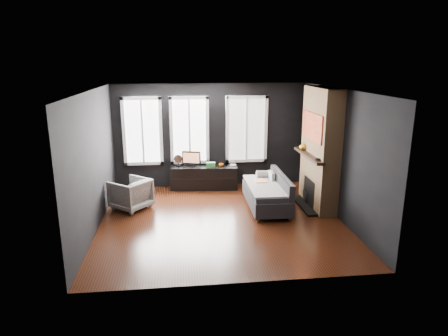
{
  "coord_description": "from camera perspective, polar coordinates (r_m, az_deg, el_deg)",
  "views": [
    {
      "loc": [
        -0.85,
        -7.8,
        3.24
      ],
      "look_at": [
        0.1,
        0.3,
        1.05
      ],
      "focal_mm": 32.0,
      "sensor_mm": 36.0,
      "label": 1
    }
  ],
  "objects": [
    {
      "name": "monitor",
      "position": [
        10.39,
        -4.68,
        1.47
      ],
      "size": [
        0.5,
        0.24,
        0.44
      ],
      "primitive_type": null,
      "rotation": [
        0.0,
        0.0,
        -0.28
      ],
      "color": "black",
      "rests_on": "media_console"
    },
    {
      "name": "book",
      "position": [
        10.47,
        0.89,
        0.95
      ],
      "size": [
        0.14,
        0.06,
        0.2
      ],
      "primitive_type": "imported",
      "rotation": [
        0.0,
        0.0,
        -0.3
      ],
      "color": "#9F9A7E",
      "rests_on": "media_console"
    },
    {
      "name": "media_console",
      "position": [
        10.48,
        -2.89,
        -1.3
      ],
      "size": [
        1.77,
        0.69,
        0.59
      ],
      "primitive_type": null,
      "rotation": [
        0.0,
        0.0,
        -0.09
      ],
      "color": "black",
      "rests_on": "floor"
    },
    {
      "name": "mug",
      "position": [
        10.33,
        -0.43,
        0.51
      ],
      "size": [
        0.14,
        0.12,
        0.11
      ],
      "primitive_type": "imported",
      "rotation": [
        0.0,
        0.0,
        -0.32
      ],
      "color": "#D25D0A",
      "rests_on": "media_console"
    },
    {
      "name": "wall_back",
      "position": [
        10.51,
        -1.94,
        4.65
      ],
      "size": [
        5.0,
        0.02,
        2.7
      ],
      "primitive_type": "cube",
      "color": "black",
      "rests_on": "ground"
    },
    {
      "name": "wall_right",
      "position": [
        8.7,
        16.15,
        1.88
      ],
      "size": [
        0.02,
        5.0,
        2.7
      ],
      "primitive_type": "cube",
      "color": "black",
      "rests_on": "ground"
    },
    {
      "name": "mantel_vase",
      "position": [
        9.51,
        11.23,
        3.08
      ],
      "size": [
        0.23,
        0.24,
        0.18
      ],
      "primitive_type": "imported",
      "rotation": [
        0.0,
        0.0,
        0.35
      ],
      "color": "gold",
      "rests_on": "fireplace"
    },
    {
      "name": "fireplace",
      "position": [
        9.17,
        13.58,
        2.71
      ],
      "size": [
        0.7,
        1.62,
        2.7
      ],
      "primitive_type": null,
      "color": "#93724C",
      "rests_on": "floor"
    },
    {
      "name": "windows",
      "position": [
        10.31,
        -4.5,
        10.19
      ],
      "size": [
        4.0,
        0.16,
        1.76
      ],
      "primitive_type": null,
      "color": "white",
      "rests_on": "wall_back"
    },
    {
      "name": "storage_box",
      "position": [
        10.3,
        -1.91,
        0.49
      ],
      "size": [
        0.24,
        0.16,
        0.12
      ],
      "primitive_type": "cube",
      "rotation": [
        0.0,
        0.0,
        -0.08
      ],
      "color": "#2F7230",
      "rests_on": "media_console"
    },
    {
      "name": "ceiling",
      "position": [
        7.87,
        -0.48,
        11.09
      ],
      "size": [
        5.0,
        5.0,
        0.0
      ],
      "primitive_type": "plane",
      "color": "white",
      "rests_on": "ground"
    },
    {
      "name": "sofa",
      "position": [
        9.08,
        6.07,
        -3.33
      ],
      "size": [
        0.94,
        1.84,
        0.79
      ],
      "primitive_type": null,
      "rotation": [
        0.0,
        0.0,
        -0.01
      ],
      "color": "#262629",
      "rests_on": "floor"
    },
    {
      "name": "mantel_clock",
      "position": [
        8.6,
        13.21,
        1.24
      ],
      "size": [
        0.12,
        0.12,
        0.04
      ],
      "primitive_type": "cylinder",
      "rotation": [
        0.0,
        0.0,
        -0.14
      ],
      "color": "black",
      "rests_on": "fireplace"
    },
    {
      "name": "wall_left",
      "position": [
        8.2,
        -18.11,
        0.94
      ],
      "size": [
        0.02,
        5.0,
        2.7
      ],
      "primitive_type": "cube",
      "color": "black",
      "rests_on": "ground"
    },
    {
      "name": "stripe_pillow",
      "position": [
        9.46,
        6.77,
        -1.49
      ],
      "size": [
        0.09,
        0.33,
        0.33
      ],
      "primitive_type": "cube",
      "rotation": [
        0.0,
        0.0,
        0.04
      ],
      "color": "gray",
      "rests_on": "sofa"
    },
    {
      "name": "floor",
      "position": [
        8.49,
        -0.44,
        -7.41
      ],
      "size": [
        5.0,
        5.0,
        0.0
      ],
      "primitive_type": "plane",
      "color": "black",
      "rests_on": "ground"
    },
    {
      "name": "armchair",
      "position": [
        9.23,
        -13.21,
        -3.43
      ],
      "size": [
        1.01,
        1.01,
        0.76
      ],
      "primitive_type": "imported",
      "rotation": [
        0.0,
        0.0,
        -2.27
      ],
      "color": "silver",
      "rests_on": "floor"
    },
    {
      "name": "desk_fan",
      "position": [
        10.42,
        -6.57,
        1.11
      ],
      "size": [
        0.24,
        0.24,
        0.32
      ],
      "primitive_type": null,
      "rotation": [
        0.0,
        0.0,
        -0.1
      ],
      "color": "#A2A2A2",
      "rests_on": "media_console"
    }
  ]
}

